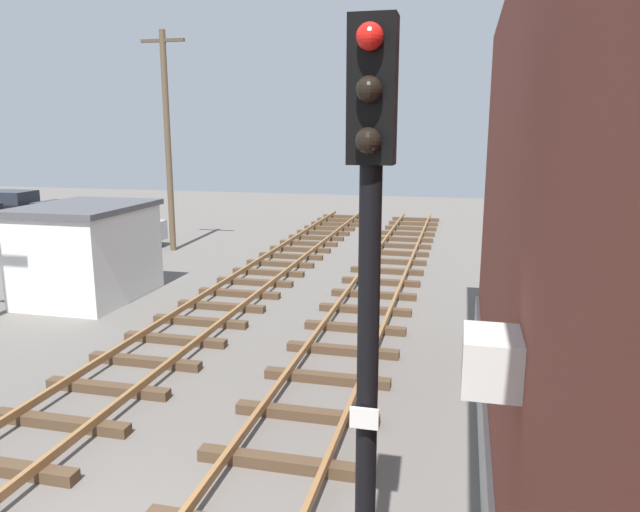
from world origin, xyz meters
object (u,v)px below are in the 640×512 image
Objects in this scene: parked_car_silver at (111,226)px; parked_car_green at (67,221)px; utility_pole_far at (168,139)px; parked_car_black at (11,207)px; signal_mast at (369,294)px; control_hut at (87,252)px.

parked_car_silver is 2.89m from parked_car_green.
utility_pole_far is (5.51, -0.79, 3.59)m from parked_car_green.
parked_car_black is (-8.57, 4.30, 0.00)m from parked_car_silver.
signal_mast is 1.50× the size of control_hut.
parked_car_green is at bearing 171.87° from utility_pole_far.
control_hut is 0.90× the size of parked_car_silver.
utility_pole_far is at bearing 1.56° from parked_car_silver.
parked_car_green is at bearing 129.45° from control_hut.
control_hut is at bearing -82.31° from utility_pole_far.
parked_car_black is (-22.09, 21.57, -2.65)m from signal_mast.
parked_car_black is (-5.81, 3.43, 0.00)m from parked_car_green.
control_hut is at bearing -62.08° from parked_car_silver.
control_hut reaches higher than parked_car_black.
signal_mast is 22.10m from parked_car_silver.
signal_mast is 0.66× the size of utility_pole_far.
parked_car_silver is at bearing -178.44° from utility_pole_far.
signal_mast is at bearing -44.32° from parked_car_black.
parked_car_green is at bearing 131.92° from signal_mast.
utility_pole_far reaches higher than parked_car_green.
control_hut is 0.90× the size of parked_car_black.
parked_car_silver is (-3.71, 7.00, -0.49)m from control_hut.
utility_pole_far is at bearing 97.69° from control_hut.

